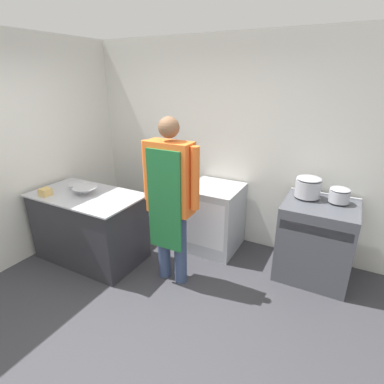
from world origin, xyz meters
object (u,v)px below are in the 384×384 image
at_px(stove, 315,241).
at_px(sauce_pot, 339,195).
at_px(stock_pot, 308,186).
at_px(fridge_unit, 214,218).
at_px(mixing_bowl, 85,191).
at_px(plastic_tub, 45,192).
at_px(person_cook, 170,193).

relative_size(stove, sauce_pot, 4.32).
relative_size(stove, stock_pot, 3.33).
bearing_deg(fridge_unit, mixing_bowl, -142.92).
relative_size(stove, plastic_tub, 7.94).
bearing_deg(sauce_pot, mixing_bowl, -158.67).
height_order(person_cook, mixing_bowl, person_cook).
height_order(stove, sauce_pot, sauce_pot).
relative_size(person_cook, sauce_pot, 8.64).
bearing_deg(stock_pot, fridge_unit, -175.26).
height_order(person_cook, sauce_pot, person_cook).
bearing_deg(plastic_tub, fridge_unit, 35.81).
height_order(fridge_unit, plastic_tub, plastic_tub).
distance_m(fridge_unit, mixing_bowl, 1.67).
height_order(fridge_unit, person_cook, person_cook).
xyz_separation_m(person_cook, mixing_bowl, (-1.15, -0.10, -0.15)).
bearing_deg(stock_pot, plastic_tub, -154.91).
height_order(stove, mixing_bowl, mixing_bowl).
distance_m(mixing_bowl, sauce_pot, 2.91).
bearing_deg(fridge_unit, sauce_pot, 3.65).
bearing_deg(person_cook, stock_pot, 37.80).
bearing_deg(plastic_tub, person_cook, 12.56).
relative_size(mixing_bowl, stock_pot, 1.06).
height_order(fridge_unit, stock_pot, stock_pot).
xyz_separation_m(stove, mixing_bowl, (-2.55, -0.94, 0.46)).
height_order(mixing_bowl, stock_pot, stock_pot).
xyz_separation_m(stove, fridge_unit, (-1.27, 0.03, -0.01)).
distance_m(stove, stock_pot, 0.63).
xyz_separation_m(fridge_unit, mixing_bowl, (-1.28, -0.96, 0.48)).
bearing_deg(stove, person_cook, -149.26).
xyz_separation_m(fridge_unit, stock_pot, (1.10, 0.09, 0.60)).
bearing_deg(stock_pot, person_cook, -142.20).
distance_m(fridge_unit, plastic_tub, 2.12).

